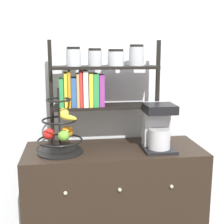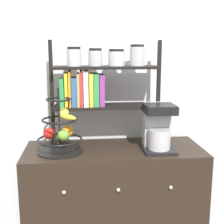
# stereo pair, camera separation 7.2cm
# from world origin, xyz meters

# --- Properties ---
(wall_back) EXTENTS (7.00, 0.05, 2.60)m
(wall_back) POSITION_xyz_m (0.00, 0.51, 1.30)
(wall_back) COLOR silver
(wall_back) RESTS_ON ground_plane
(sideboard) EXTENTS (1.18, 0.49, 0.84)m
(sideboard) POSITION_xyz_m (0.00, 0.23, 0.42)
(sideboard) COLOR black
(sideboard) RESTS_ON ground_plane
(coffee_maker) EXTENTS (0.20, 0.23, 0.31)m
(coffee_maker) POSITION_xyz_m (0.28, 0.18, 0.99)
(coffee_maker) COLOR black
(coffee_maker) RESTS_ON sideboard
(fruit_stand) EXTENTS (0.29, 0.29, 0.42)m
(fruit_stand) POSITION_xyz_m (-0.35, 0.20, 0.97)
(fruit_stand) COLOR black
(fruit_stand) RESTS_ON sideboard
(shelf_hutch) EXTENTS (0.74, 0.20, 0.71)m
(shelf_hutch) POSITION_xyz_m (-0.11, 0.32, 1.28)
(shelf_hutch) COLOR black
(shelf_hutch) RESTS_ON sideboard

